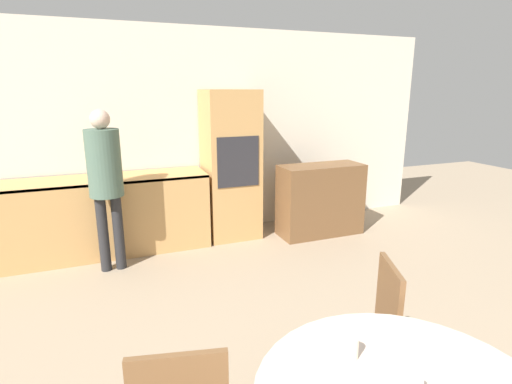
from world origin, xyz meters
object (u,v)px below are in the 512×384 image
object	(u,v)px
chair_far_right	(370,330)
cup	(351,348)
oven_unit	(231,165)
person_standing	(105,174)
sideboard	(320,200)

from	to	relation	value
chair_far_right	cup	world-z (taller)	chair_far_right
oven_unit	person_standing	distance (m)	1.58
person_standing	cup	bearing A→B (deg)	-74.07
oven_unit	person_standing	bearing A→B (deg)	-160.93
oven_unit	chair_far_right	distance (m)	3.09
oven_unit	cup	bearing A→B (deg)	-100.17
sideboard	chair_far_right	distance (m)	2.96
oven_unit	cup	distance (m)	3.57
sideboard	person_standing	xyz separation A→B (m)	(-2.58, -0.14, 0.58)
oven_unit	chair_far_right	xyz separation A→B (m)	(-0.16, -3.06, -0.42)
chair_far_right	cup	distance (m)	0.73
person_standing	cup	world-z (taller)	person_standing
person_standing	chair_far_right	bearing A→B (deg)	-62.45
chair_far_right	person_standing	xyz separation A→B (m)	(-1.33, 2.54, 0.53)
person_standing	cup	size ratio (longest dim) A/B	17.42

